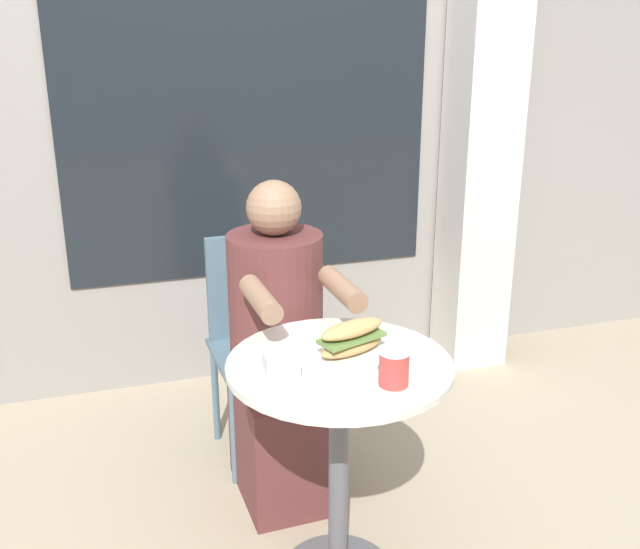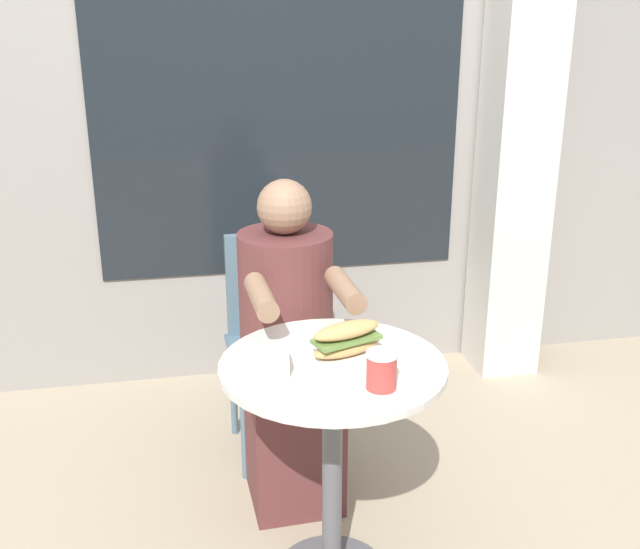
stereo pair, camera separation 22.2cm
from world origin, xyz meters
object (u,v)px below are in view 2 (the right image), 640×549
Objects in this scene: cafe_table at (332,427)px; seated_diner at (289,364)px; diner_chair at (274,323)px; drink_cup at (382,370)px; sandwich_on_plate at (347,342)px.

cafe_table is 0.64× the size of seated_diner.
diner_chair is 1.07m from drink_cup.
seated_diner reaches higher than diner_chair.
seated_diner is 11.24× the size of drink_cup.
cafe_table is at bearing 93.49° from seated_diner.
sandwich_on_plate is at bearing 32.69° from cafe_table.
diner_chair is at bearing -91.49° from seated_diner.
seated_diner is 0.75m from drink_cup.
seated_diner is at bearing 88.51° from diner_chair.
diner_chair reaches higher than cafe_table.
diner_chair is 3.84× the size of sandwich_on_plate.
cafe_table is 0.86× the size of diner_chair.
drink_cup is (0.15, -1.02, 0.28)m from diner_chair.
cafe_table is 0.32m from drink_cup.
sandwich_on_plate is (0.10, -0.47, 0.29)m from seated_diner.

